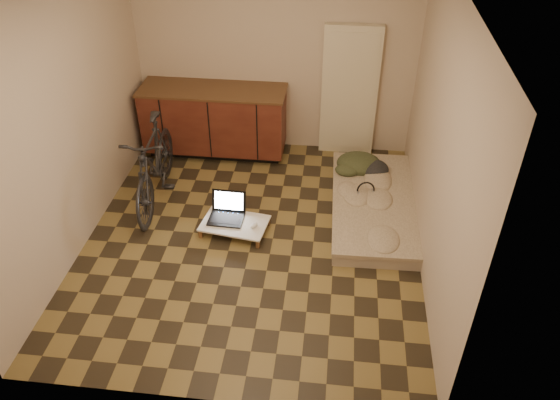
# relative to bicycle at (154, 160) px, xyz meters

# --- Properties ---
(room_shell) EXTENTS (3.50, 4.00, 2.60)m
(room_shell) POSITION_rel_bicycle_xyz_m (1.20, -0.56, 0.76)
(room_shell) COLOR brown
(room_shell) RESTS_ON ground
(cabinets) EXTENTS (1.84, 0.62, 0.91)m
(cabinets) POSITION_rel_bicycle_xyz_m (0.45, 1.14, -0.07)
(cabinets) COLOR black
(cabinets) RESTS_ON ground
(appliance_panel) EXTENTS (0.70, 0.10, 1.70)m
(appliance_panel) POSITION_rel_bicycle_xyz_m (2.15, 1.38, 0.31)
(appliance_panel) COLOR beige
(appliance_panel) RESTS_ON ground
(bicycle) EXTENTS (0.60, 1.70, 1.08)m
(bicycle) POSITION_rel_bicycle_xyz_m (0.00, 0.00, 0.00)
(bicycle) COLOR black
(bicycle) RESTS_ON ground
(futon) EXTENTS (0.99, 1.98, 0.17)m
(futon) POSITION_rel_bicycle_xyz_m (2.50, 0.06, -0.46)
(futon) COLOR #B0A08D
(futon) RESTS_ON ground
(clothing_pile) EXTENTS (0.58, 0.49, 0.23)m
(clothing_pile) POSITION_rel_bicycle_xyz_m (2.37, 0.69, -0.26)
(clothing_pile) COLOR #313820
(clothing_pile) RESTS_ON futon
(headphones) EXTENTS (0.27, 0.25, 0.15)m
(headphones) POSITION_rel_bicycle_xyz_m (2.40, 0.12, -0.30)
(headphones) COLOR black
(headphones) RESTS_ON futon
(lap_desk) EXTENTS (0.76, 0.55, 0.12)m
(lap_desk) POSITION_rel_bicycle_xyz_m (0.99, -0.48, -0.44)
(lap_desk) COLOR brown
(lap_desk) RESTS_ON ground
(laptop) EXTENTS (0.39, 0.35, 0.26)m
(laptop) POSITION_rel_bicycle_xyz_m (0.89, -0.39, -0.37)
(laptop) COLOR black
(laptop) RESTS_ON lap_desk
(mouse) EXTENTS (0.10, 0.12, 0.03)m
(mouse) POSITION_rel_bicycle_xyz_m (1.21, -0.53, -0.41)
(mouse) COLOR white
(mouse) RESTS_ON lap_desk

